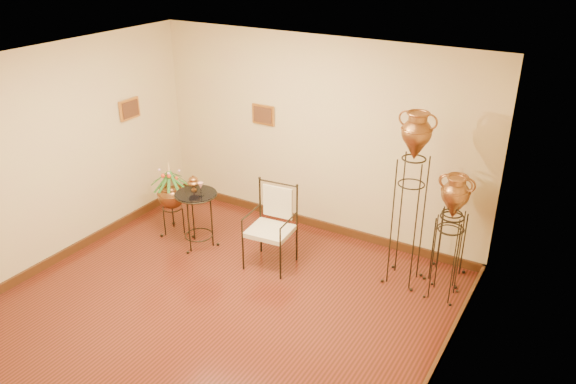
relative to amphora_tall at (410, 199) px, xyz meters
The scene contains 8 objects.
ground 2.68m from the amphora_tall, 131.81° to the right, with size 5.00×5.00×0.00m, color maroon.
room_shell 2.50m from the amphora_tall, 132.03° to the right, with size 5.02×5.02×2.81m.
amphora_tall is the anchor object (origin of this frame).
amphora_mid 0.63m from the amphora_tall, ahead, with size 0.41×0.41×1.58m.
amphora_short 0.70m from the amphora_tall, 37.20° to the left, with size 0.47×0.47×1.43m.
planter_urn 3.38m from the amphora_tall, behind, with size 0.69×0.69×1.13m.
armchair 1.81m from the amphora_tall, 161.03° to the right, with size 0.67×0.63×1.10m.
side_table 2.90m from the amphora_tall, 166.82° to the right, with size 0.61×0.61×1.03m.
Camera 1 is at (3.41, -4.06, 4.02)m, focal length 35.00 mm.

